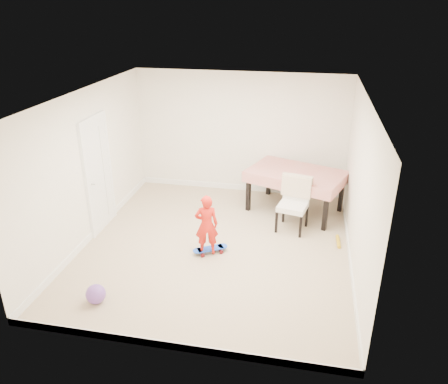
% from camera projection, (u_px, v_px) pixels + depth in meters
% --- Properties ---
extents(ground, '(5.00, 5.00, 0.00)m').
position_uv_depth(ground, '(216.00, 246.00, 7.58)').
color(ground, tan).
rests_on(ground, ground).
extents(ceiling, '(4.50, 5.00, 0.04)m').
position_uv_depth(ceiling, '(215.00, 97.00, 6.53)').
color(ceiling, white).
rests_on(ceiling, wall_back).
extents(wall_back, '(4.50, 0.04, 2.60)m').
position_uv_depth(wall_back, '(240.00, 134.00, 9.27)').
color(wall_back, white).
rests_on(wall_back, ground).
extents(wall_front, '(4.50, 0.04, 2.60)m').
position_uv_depth(wall_front, '(168.00, 259.00, 4.83)').
color(wall_front, white).
rests_on(wall_front, ground).
extents(wall_left, '(0.04, 5.00, 2.60)m').
position_uv_depth(wall_left, '(88.00, 167.00, 7.45)').
color(wall_left, white).
rests_on(wall_left, ground).
extents(wall_right, '(0.04, 5.00, 2.60)m').
position_uv_depth(wall_right, '(358.00, 187.00, 6.65)').
color(wall_right, white).
rests_on(wall_right, ground).
extents(door, '(0.11, 0.94, 2.11)m').
position_uv_depth(door, '(98.00, 176.00, 7.83)').
color(door, white).
rests_on(door, ground).
extents(baseboard_back, '(4.50, 0.02, 0.12)m').
position_uv_depth(baseboard_back, '(240.00, 187.00, 9.78)').
color(baseboard_back, white).
rests_on(baseboard_back, ground).
extents(baseboard_front, '(4.50, 0.02, 0.12)m').
position_uv_depth(baseboard_front, '(173.00, 346.00, 5.32)').
color(baseboard_front, white).
rests_on(baseboard_front, ground).
extents(baseboard_left, '(0.02, 5.00, 0.12)m').
position_uv_depth(baseboard_left, '(96.00, 231.00, 7.95)').
color(baseboard_left, white).
rests_on(baseboard_left, ground).
extents(baseboard_right, '(0.02, 5.00, 0.12)m').
position_uv_depth(baseboard_right, '(349.00, 257.00, 7.15)').
color(baseboard_right, white).
rests_on(baseboard_right, ground).
extents(dining_table, '(2.08, 1.68, 0.85)m').
position_uv_depth(dining_table, '(295.00, 191.00, 8.68)').
color(dining_table, red).
rests_on(dining_table, ground).
extents(dining_chair, '(0.68, 0.74, 1.01)m').
position_uv_depth(dining_chair, '(293.00, 205.00, 7.92)').
color(dining_chair, silver).
rests_on(dining_chair, ground).
extents(skateboard, '(0.63, 0.50, 0.09)m').
position_uv_depth(skateboard, '(210.00, 250.00, 7.36)').
color(skateboard, blue).
rests_on(skateboard, ground).
extents(child, '(0.43, 0.34, 1.05)m').
position_uv_depth(child, '(207.00, 227.00, 7.13)').
color(child, red).
rests_on(child, ground).
extents(balloon, '(0.28, 0.28, 0.28)m').
position_uv_depth(balloon, '(96.00, 294.00, 6.12)').
color(balloon, purple).
rests_on(balloon, ground).
extents(foam_toy, '(0.07, 0.40, 0.06)m').
position_uv_depth(foam_toy, '(338.00, 241.00, 7.66)').
color(foam_toy, gold).
rests_on(foam_toy, ground).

